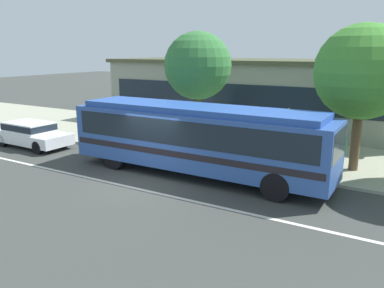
# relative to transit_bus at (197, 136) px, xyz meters

# --- Properties ---
(ground_plane) EXTENTS (120.00, 120.00, 0.00)m
(ground_plane) POSITION_rel_transit_bus_xyz_m (-1.34, -1.70, -1.65)
(ground_plane) COLOR #393C39
(sidewalk_slab) EXTENTS (60.00, 8.00, 0.12)m
(sidewalk_slab) POSITION_rel_transit_bus_xyz_m (-1.34, 5.35, -1.59)
(sidewalk_slab) COLOR #9C9E88
(sidewalk_slab) RESTS_ON ground_plane
(lane_stripe_center) EXTENTS (56.00, 0.16, 0.01)m
(lane_stripe_center) POSITION_rel_transit_bus_xyz_m (-1.34, -2.50, -1.64)
(lane_stripe_center) COLOR silver
(lane_stripe_center) RESTS_ON ground_plane
(transit_bus) EXTENTS (10.78, 2.47, 2.83)m
(transit_bus) POSITION_rel_transit_bus_xyz_m (0.00, 0.00, 0.00)
(transit_bus) COLOR #3155A2
(transit_bus) RESTS_ON ground_plane
(sedan_behind_bus) EXTENTS (4.39, 1.89, 1.29)m
(sedan_behind_bus) POSITION_rel_transit_bus_xyz_m (-9.89, -0.25, -0.92)
(sedan_behind_bus) COLOR white
(sedan_behind_bus) RESTS_ON ground_plane
(pedestrian_waiting_near_sign) EXTENTS (0.35, 0.35, 1.76)m
(pedestrian_waiting_near_sign) POSITION_rel_transit_bus_xyz_m (5.07, 2.47, -0.49)
(pedestrian_waiting_near_sign) COLOR #37272D
(pedestrian_waiting_near_sign) RESTS_ON sidewalk_slab
(pedestrian_walking_along_curb) EXTENTS (0.47, 0.47, 1.71)m
(pedestrian_walking_along_curb) POSITION_rel_transit_bus_xyz_m (0.85, 2.84, -0.52)
(pedestrian_walking_along_curb) COLOR #362C2F
(pedestrian_walking_along_curb) RESTS_ON sidewalk_slab
(pedestrian_standing_by_tree) EXTENTS (0.45, 0.45, 1.63)m
(pedestrian_standing_by_tree) POSITION_rel_transit_bus_xyz_m (-3.31, 3.36, -0.57)
(pedestrian_standing_by_tree) COLOR #2A2B2D
(pedestrian_standing_by_tree) RESTS_ON sidewalk_slab
(bus_stop_sign) EXTENTS (0.10, 0.44, 2.59)m
(bus_stop_sign) POSITION_rel_transit_bus_xyz_m (3.01, 1.81, 0.13)
(bus_stop_sign) COLOR gray
(bus_stop_sign) RESTS_ON sidewalk_slab
(street_tree_near_stop) EXTENTS (3.37, 3.37, 5.76)m
(street_tree_near_stop) POSITION_rel_transit_bus_xyz_m (-2.31, 4.05, 2.52)
(street_tree_near_stop) COLOR brown
(street_tree_near_stop) RESTS_ON sidewalk_slab
(street_tree_mid_block) EXTENTS (3.75, 3.75, 5.87)m
(street_tree_mid_block) POSITION_rel_transit_bus_xyz_m (5.38, 3.62, 2.46)
(street_tree_mid_block) COLOR brown
(street_tree_mid_block) RESTS_ON sidewalk_slab
(station_building) EXTENTS (19.75, 7.52, 4.37)m
(station_building) POSITION_rel_transit_bus_xyz_m (-2.01, 11.55, 0.55)
(station_building) COLOR gray
(station_building) RESTS_ON ground_plane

